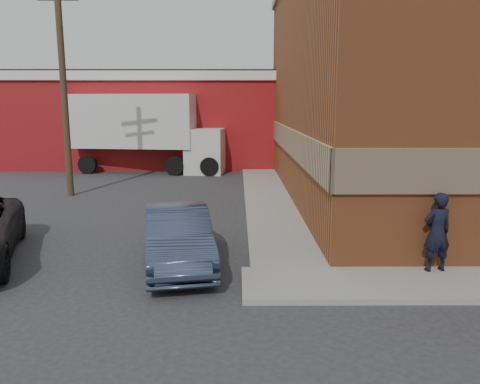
% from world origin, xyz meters
% --- Properties ---
extents(ground, '(90.00, 90.00, 0.00)m').
position_xyz_m(ground, '(0.00, 0.00, 0.00)').
color(ground, '#28282B').
rests_on(ground, ground).
extents(brick_building, '(14.25, 18.25, 9.36)m').
position_xyz_m(brick_building, '(8.50, 9.00, 4.68)').
color(brick_building, '#9C4E28').
rests_on(brick_building, ground).
extents(sidewalk_west, '(1.80, 18.00, 0.12)m').
position_xyz_m(sidewalk_west, '(0.60, 9.00, 0.06)').
color(sidewalk_west, gray).
rests_on(sidewalk_west, ground).
extents(warehouse, '(16.30, 8.30, 5.60)m').
position_xyz_m(warehouse, '(-6.00, 20.00, 2.81)').
color(warehouse, maroon).
rests_on(warehouse, ground).
extents(utility_pole, '(2.00, 0.26, 9.00)m').
position_xyz_m(utility_pole, '(-7.50, 9.00, 4.75)').
color(utility_pole, '#463523').
rests_on(utility_pole, ground).
extents(man, '(0.71, 0.53, 1.76)m').
position_xyz_m(man, '(3.75, -0.25, 1.00)').
color(man, black).
rests_on(man, sidewalk_south).
extents(sedan, '(2.17, 4.34, 1.37)m').
position_xyz_m(sedan, '(-1.98, 0.50, 0.68)').
color(sedan, '#344057').
rests_on(sedan, ground).
extents(box_truck, '(8.86, 3.59, 4.25)m').
position_xyz_m(box_truck, '(-5.36, 15.89, 2.45)').
color(box_truck, silver).
rests_on(box_truck, ground).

